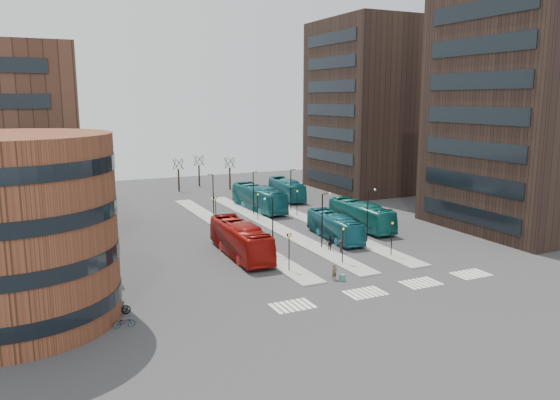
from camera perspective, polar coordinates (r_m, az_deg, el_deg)
name	(u,v)px	position (r m, az deg, el deg)	size (l,w,h in m)	color
ground	(404,307)	(45.69, 12.80, -10.83)	(160.00, 160.00, 0.00)	#2C2C2E
island_left	(229,230)	(69.18, -5.32, -3.18)	(2.50, 45.00, 0.15)	gray
island_mid	(273,226)	(71.37, -0.78, -2.70)	(2.50, 45.00, 0.15)	gray
island_right	(313,221)	(73.98, 3.46, -2.25)	(2.50, 45.00, 0.15)	gray
suitcase	(342,278)	(50.78, 6.53, -8.06)	(0.48, 0.39, 0.61)	#1C2C9D
red_bus	(240,239)	(58.02, -4.16, -4.12)	(2.99, 12.78, 3.56)	#99100B
teal_bus_a	(335,227)	(65.07, 5.73, -2.77)	(2.53, 10.79, 3.01)	#145B68
teal_bus_b	(259,198)	(81.40, -2.24, 0.22)	(3.09, 13.21, 3.68)	#135A63
teal_bus_c	(361,215)	(70.85, 8.44, -1.58)	(2.84, 12.16, 3.39)	#125D59
teal_bus_d	(287,189)	(90.45, 0.69, 1.13)	(2.73, 11.67, 3.25)	#15626D
traveller	(334,272)	(50.76, 5.70, -7.50)	(0.56, 0.37, 1.53)	brown
commuter_a	(259,257)	(55.26, -2.26, -5.93)	(0.76, 0.59, 1.56)	black
commuter_b	(330,243)	(60.05, 5.27, -4.50)	(1.05, 0.44, 1.80)	black
commuter_c	(340,246)	(59.23, 6.32, -4.85)	(1.01, 0.58, 1.56)	black
bicycle_near	(124,322)	(42.33, -15.97, -12.16)	(0.53, 1.53, 0.81)	gray
bicycle_mid	(119,308)	(44.57, -16.51, -10.81)	(0.51, 1.82, 1.09)	gray
bicycle_far	(117,307)	(45.29, -16.65, -10.62)	(0.58, 1.67, 0.88)	gray
crosswalk_stripes	(391,288)	(49.66, 11.56, -9.01)	(22.35, 2.40, 0.01)	silver
round_building	(10,231)	(44.35, -26.34, -2.89)	(15.16, 15.16, 14.00)	brown
tower_near	(535,110)	(76.57, 25.09, 8.50)	(20.12, 20.00, 30.00)	black
tower_far	(377,107)	(101.84, 10.14, 9.59)	(20.12, 20.00, 30.00)	black
sign_poles	(294,219)	(64.52, 1.45, -2.01)	(12.45, 22.12, 3.65)	black
lamp_posts	(284,202)	(69.13, 0.37, -0.17)	(14.04, 20.24, 6.12)	black
bare_trees	(203,174)	(101.27, -8.09, 2.67)	(10.97, 8.14, 5.90)	black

